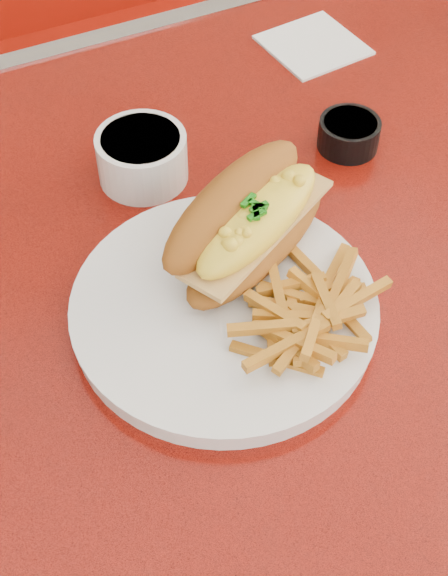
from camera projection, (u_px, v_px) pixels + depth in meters
name	position (u px, v px, depth m)	size (l,w,h in m)	color
ground	(286.00, 532.00, 1.39)	(8.00, 8.00, 0.00)	beige
diner_table	(317.00, 317.00, 0.92)	(1.23, 0.83, 0.77)	red
booth_bench_far	(101.00, 132.00, 1.63)	(1.20, 0.51, 0.90)	#98160A
dinner_plate	(224.00, 309.00, 0.71)	(0.30, 0.30, 0.02)	white
mac_hoagie	(249.00, 221.00, 0.72)	(0.22, 0.17, 0.09)	#965418
fries_pile	(302.00, 299.00, 0.69)	(0.12, 0.10, 0.03)	orange
fork	(278.00, 265.00, 0.73)	(0.04, 0.16, 0.00)	silver
gravy_ramekin	(142.00, 156.00, 0.82)	(0.10, 0.10, 0.05)	white
sauce_cup_right	(349.00, 133.00, 0.85)	(0.07, 0.07, 0.03)	black
paper_napkin	(313.00, 45.00, 0.99)	(0.11, 0.11, 0.00)	white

